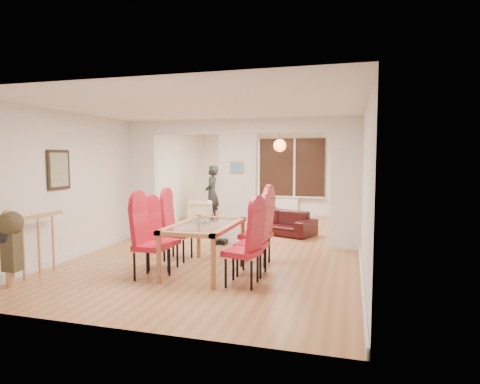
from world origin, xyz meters
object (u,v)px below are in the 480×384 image
at_px(dining_chair_ra, 242,246).
at_px(dining_chair_rb, 252,239).
at_px(dining_table, 205,248).
at_px(person, 212,193).
at_px(television, 339,214).
at_px(dining_chair_rc, 256,230).
at_px(coffee_table, 273,220).
at_px(armchair, 200,212).
at_px(bottle, 275,211).
at_px(dining_chair_la, 152,240).
at_px(dining_chair_lc, 178,229).
at_px(sofa, 276,222).
at_px(bowl, 271,215).
at_px(dining_chair_lb, 163,237).

distance_m(dining_chair_ra, dining_chair_rb, 0.55).
bearing_deg(dining_table, person, 108.39).
bearing_deg(television, dining_chair_rc, 159.97).
bearing_deg(coffee_table, armchair, -168.52).
height_order(dining_chair_ra, bottle, dining_chair_ra).
bearing_deg(dining_chair_la, dining_chair_ra, 1.65).
bearing_deg(dining_chair_rc, armchair, 130.44).
bearing_deg(dining_chair_ra, dining_chair_la, -164.57).
relative_size(dining_chair_ra, coffee_table, 1.16).
distance_m(dining_table, dining_chair_lc, 0.93).
bearing_deg(armchair, dining_chair_rc, 12.98).
relative_size(dining_chair_rb, sofa, 0.58).
bearing_deg(dining_chair_rc, sofa, 101.01).
height_order(dining_chair_la, bowl, dining_chair_la).
bearing_deg(armchair, bowl, 79.26).
distance_m(dining_chair_rc, sofa, 2.90).
bearing_deg(dining_chair_rc, bowl, 104.85).
bearing_deg(dining_chair_rb, dining_chair_ra, -85.43).
bearing_deg(television, dining_chair_rb, 162.38).
xyz_separation_m(bottle, bowl, (-0.09, -0.15, -0.10)).
height_order(sofa, bottle, sofa).
xyz_separation_m(dining_chair_ra, bottle, (-0.54, 5.42, -0.21)).
xyz_separation_m(dining_table, sofa, (0.48, 3.50, -0.11)).
height_order(armchair, person, person).
height_order(dining_chair_rc, person, person).
bearing_deg(armchair, bottle, 82.77).
bearing_deg(armchair, dining_chair_lc, -4.30).
bearing_deg(dining_chair_ra, dining_table, 159.54).
bearing_deg(dining_chair_ra, sofa, 107.30).
relative_size(person, coffee_table, 1.63).
bearing_deg(coffee_table, bottle, 52.62).
bearing_deg(dining_chair_lc, person, 100.37).
relative_size(dining_chair_lc, bottle, 4.29).
distance_m(dining_chair_la, dining_chair_rc, 1.76).
relative_size(armchair, bottle, 2.66).
bearing_deg(television, bottle, 96.52).
xyz_separation_m(dining_table, dining_chair_lc, (-0.72, 0.56, 0.17)).
relative_size(dining_chair_ra, sofa, 0.59).
xyz_separation_m(dining_table, bowl, (0.11, 4.77, -0.14)).
bearing_deg(television, dining_chair_lb, 148.81).
xyz_separation_m(dining_chair_la, coffee_table, (0.79, 5.39, -0.46)).
bearing_deg(dining_chair_rc, bottle, 103.35).
relative_size(dining_chair_rc, bottle, 4.56).
xyz_separation_m(dining_table, bottle, (0.21, 4.91, -0.03)).
bearing_deg(dining_chair_rb, dining_chair_rc, 102.66).
distance_m(dining_chair_lb, armchair, 4.65).
distance_m(dining_chair_la, sofa, 4.21).
xyz_separation_m(dining_chair_lb, armchair, (-1.13, 4.50, -0.21)).
height_order(dining_table, dining_chair_rb, dining_chair_rb).
bearing_deg(sofa, dining_chair_rc, -63.74).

